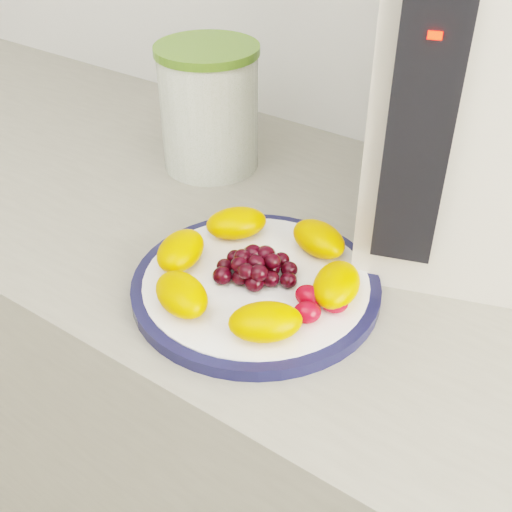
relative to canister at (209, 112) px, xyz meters
The scene contains 10 objects.
counter 0.58m from the canister, 23.76° to the right, with size 3.50×0.60×0.90m, color gray.
cabinet_face 0.61m from the canister, 23.76° to the right, with size 3.48×0.58×0.84m, color #7B6548.
plate_rim 0.33m from the canister, 42.45° to the right, with size 0.29×0.29×0.01m, color #131536.
plate_face 0.33m from the canister, 42.45° to the right, with size 0.26×0.26×0.02m, color white.
canister is the anchor object (origin of this frame).
canister_lid 0.09m from the canister, ahead, with size 0.15×0.15×0.01m, color #496D21.
appliance_body 0.39m from the canister, ahead, with size 0.21×0.30×0.37m, color beige.
appliance_panel 0.40m from the canister, 18.67° to the right, with size 0.06×0.02×0.28m, color black.
appliance_led 0.45m from the canister, 20.02° to the right, with size 0.01×0.01×0.01m, color #FF0C05.
fruit_plate 0.33m from the canister, 42.41° to the right, with size 0.25×0.25×0.04m.
Camera 1 is at (0.36, 0.60, 1.37)m, focal length 45.00 mm.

